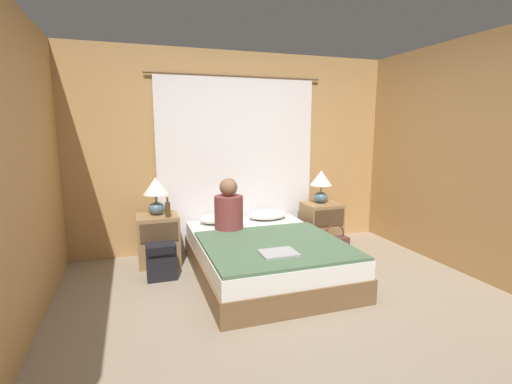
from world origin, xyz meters
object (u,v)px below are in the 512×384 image
nightstand_left (158,239)px  person_left_in_bed (229,209)px  bed (265,257)px  handbag_on_floor (334,246)px  nightstand_right (321,224)px  lamp_right (321,182)px  pillow_left (219,218)px  laptop_on_bed (279,253)px  pillow_right (268,215)px  lamp_left (156,191)px  beer_bottle_on_left_stand (168,209)px  backpack_on_floor (161,259)px

nightstand_left → person_left_in_bed: bearing=-21.0°
bed → handbag_on_floor: size_ratio=4.77×
nightstand_right → lamp_right: bearing=90.0°
bed → pillow_left: (-0.31, 0.76, 0.27)m
nightstand_right → laptop_on_bed: 1.72m
bed → nightstand_left: nightstand_left is taller
nightstand_right → pillow_right: (-0.74, 0.07, 0.18)m
lamp_left → beer_bottle_on_left_stand: size_ratio=1.90×
pillow_left → handbag_on_floor: size_ratio=1.23×
lamp_right → handbag_on_floor: 0.86m
lamp_left → laptop_on_bed: (0.98, -1.32, -0.41)m
handbag_on_floor → bed: bearing=-164.8°
nightstand_right → handbag_on_floor: nightstand_right is taller
backpack_on_floor → beer_bottle_on_left_stand: bearing=71.2°
nightstand_right → pillow_left: nightstand_right is taller
nightstand_left → lamp_right: lamp_right is taller
handbag_on_floor → pillow_right: bearing=144.5°
lamp_left → pillow_right: (1.37, 0.03, -0.38)m
nightstand_right → person_left_in_bed: size_ratio=0.95×
nightstand_right → beer_bottle_on_left_stand: beer_bottle_on_left_stand is taller
nightstand_left → laptop_on_bed: 1.62m
lamp_left → beer_bottle_on_left_stand: bearing=-57.2°
pillow_right → laptop_on_bed: 1.40m
pillow_left → person_left_in_bed: (0.03, -0.36, 0.19)m
pillow_left → backpack_on_floor: pillow_left is taller
lamp_right → person_left_in_bed: 1.40m
nightstand_left → person_left_in_bed: person_left_in_bed is taller
person_left_in_bed → beer_bottle_on_left_stand: 0.68m
nightstand_right → pillow_left: size_ratio=1.15×
pillow_left → laptop_on_bed: pillow_left is taller
beer_bottle_on_left_stand → backpack_on_floor: (-0.11, -0.34, -0.45)m
bed → beer_bottle_on_left_stand: (-0.94, 0.57, 0.47)m
nightstand_right → pillow_right: size_ratio=1.15×
bed → laptop_on_bed: bearing=-97.5°
nightstand_left → pillow_left: bearing=5.1°
pillow_right → laptop_on_bed: (-0.39, -1.35, -0.02)m
nightstand_left → lamp_left: lamp_left is taller
laptop_on_bed → nightstand_left: bearing=127.3°
nightstand_left → backpack_on_floor: nightstand_left is taller
lamp_right → pillow_left: 1.42m
bed → pillow_right: bearing=67.6°
lamp_right → pillow_right: 0.83m
laptop_on_bed → bed: bearing=82.5°
laptop_on_bed → lamp_right: bearing=49.5°
beer_bottle_on_left_stand → laptop_on_bed: 1.46m
backpack_on_floor → person_left_in_bed: bearing=12.5°
lamp_right → beer_bottle_on_left_stand: lamp_right is taller
lamp_left → pillow_right: 1.42m
person_left_in_bed → laptop_on_bed: size_ratio=1.84×
beer_bottle_on_left_stand → laptop_on_bed: (0.87, -1.15, -0.22)m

